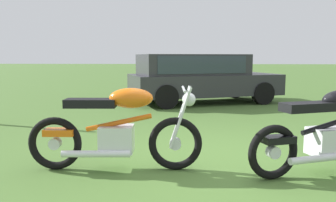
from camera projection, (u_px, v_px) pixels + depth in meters
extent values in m
plane|color=#476B2D|center=(216.00, 161.00, 4.45)|extent=(120.00, 120.00, 0.00)
torus|color=black|center=(175.00, 144.00, 4.09)|extent=(0.65, 0.13, 0.65)
torus|color=black|center=(55.00, 143.00, 4.10)|extent=(0.65, 0.13, 0.65)
cylinder|color=silver|center=(175.00, 144.00, 4.09)|extent=(0.15, 0.11, 0.14)
cylinder|color=silver|center=(55.00, 143.00, 4.10)|extent=(0.15, 0.11, 0.14)
cylinder|color=silver|center=(180.00, 115.00, 4.14)|extent=(0.27, 0.05, 0.73)
cylinder|color=silver|center=(181.00, 118.00, 3.96)|extent=(0.27, 0.05, 0.73)
cube|color=silver|center=(117.00, 139.00, 4.09)|extent=(0.42, 0.32, 0.32)
cylinder|color=orange|center=(119.00, 123.00, 4.06)|extent=(0.80, 0.11, 0.22)
ellipsoid|color=orange|center=(131.00, 98.00, 4.03)|extent=(0.53, 0.29, 0.24)
cube|color=black|center=(91.00, 103.00, 4.04)|extent=(0.61, 0.28, 0.10)
cube|color=orange|center=(60.00, 132.00, 4.08)|extent=(0.37, 0.20, 0.08)
cylinder|color=silver|center=(184.00, 89.00, 4.01)|extent=(0.07, 0.64, 0.03)
sphere|color=silver|center=(189.00, 99.00, 4.02)|extent=(0.17, 0.17, 0.16)
cylinder|color=silver|center=(96.00, 154.00, 3.95)|extent=(0.80, 0.13, 0.08)
torus|color=black|center=(273.00, 152.00, 3.77)|extent=(0.61, 0.31, 0.62)
cylinder|color=silver|center=(273.00, 152.00, 3.77)|extent=(0.17, 0.14, 0.14)
cube|color=silver|center=(327.00, 141.00, 3.98)|extent=(0.48, 0.42, 0.32)
cylinder|color=black|center=(330.00, 124.00, 3.96)|extent=(0.74, 0.33, 0.22)
cube|color=black|center=(307.00, 107.00, 3.84)|extent=(0.65, 0.44, 0.10)
cube|color=black|center=(278.00, 139.00, 3.77)|extent=(0.40, 0.30, 0.08)
cylinder|color=silver|center=(320.00, 158.00, 3.78)|extent=(0.78, 0.36, 0.08)
cube|color=#2D2D33|center=(205.00, 84.00, 10.08)|extent=(4.66, 3.23, 0.60)
cube|color=#2D2D33|center=(192.00, 65.00, 9.89)|extent=(3.39, 2.60, 0.60)
cube|color=#2D3842|center=(192.00, 64.00, 9.89)|extent=(2.98, 2.47, 0.48)
cylinder|color=black|center=(235.00, 88.00, 11.34)|extent=(0.68, 0.44, 0.64)
cylinder|color=black|center=(263.00, 93.00, 9.74)|extent=(0.68, 0.44, 0.64)
cylinder|color=black|center=(150.00, 91.00, 10.48)|extent=(0.68, 0.44, 0.64)
cylinder|color=black|center=(166.00, 97.00, 8.89)|extent=(0.68, 0.44, 0.64)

